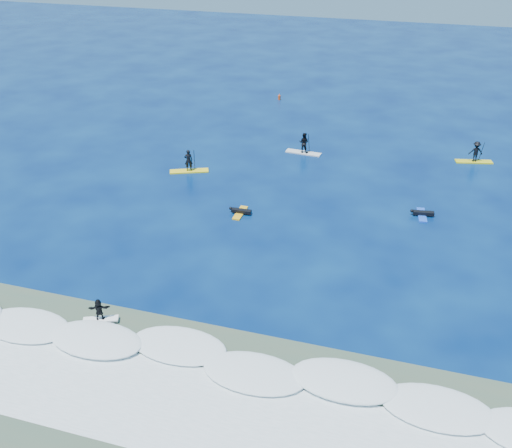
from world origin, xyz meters
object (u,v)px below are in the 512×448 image
(sup_paddler_right, at_px, (476,153))
(prone_paddler_near, at_px, (240,212))
(prone_paddler_far, at_px, (422,214))
(wave_surfer, at_px, (99,311))
(sup_paddler_center, at_px, (304,145))
(marker_buoy, at_px, (279,97))
(sup_paddler_left, at_px, (189,164))

(sup_paddler_right, xyz_separation_m, prone_paddler_near, (-15.70, -13.90, -0.67))
(sup_paddler_right, distance_m, prone_paddler_near, 20.98)
(prone_paddler_far, distance_m, wave_surfer, 22.36)
(sup_paddler_center, distance_m, sup_paddler_right, 14.03)
(prone_paddler_near, height_order, marker_buoy, marker_buoy)
(sup_paddler_center, height_order, sup_paddler_right, sup_paddler_center)
(sup_paddler_left, xyz_separation_m, sup_paddler_right, (21.75, 8.42, 0.14))
(sup_paddler_center, xyz_separation_m, prone_paddler_far, (10.15, -8.49, -0.65))
(prone_paddler_far, xyz_separation_m, marker_buoy, (-15.88, 22.39, 0.15))
(sup_paddler_center, distance_m, marker_buoy, 15.04)
(sup_paddler_left, xyz_separation_m, prone_paddler_far, (18.04, -2.21, -0.52))
(prone_paddler_near, distance_m, marker_buoy, 25.94)
(wave_surfer, bearing_deg, sup_paddler_right, 31.88)
(wave_surfer, relative_size, marker_buoy, 2.65)
(sup_paddler_right, height_order, prone_paddler_near, sup_paddler_right)
(sup_paddler_left, height_order, wave_surfer, sup_paddler_left)
(sup_paddler_center, bearing_deg, marker_buoy, 117.15)
(sup_paddler_left, height_order, marker_buoy, sup_paddler_left)
(prone_paddler_near, bearing_deg, prone_paddler_far, -74.87)
(wave_surfer, bearing_deg, marker_buoy, 67.89)
(sup_paddler_left, bearing_deg, prone_paddler_far, -29.97)
(sup_paddler_center, relative_size, marker_buoy, 4.49)
(prone_paddler_near, bearing_deg, marker_buoy, 8.53)
(sup_paddler_right, distance_m, marker_buoy, 22.85)
(sup_paddler_center, relative_size, sup_paddler_right, 1.01)
(sup_paddler_left, relative_size, prone_paddler_near, 1.56)
(prone_paddler_near, distance_m, prone_paddler_far, 12.43)
(sup_paddler_center, xyz_separation_m, sup_paddler_right, (13.86, 2.15, 0.02))
(sup_paddler_center, bearing_deg, wave_surfer, -96.81)
(sup_paddler_left, bearing_deg, sup_paddler_right, -1.80)
(sup_paddler_right, relative_size, wave_surfer, 1.69)
(sup_paddler_center, bearing_deg, prone_paddler_near, -94.17)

